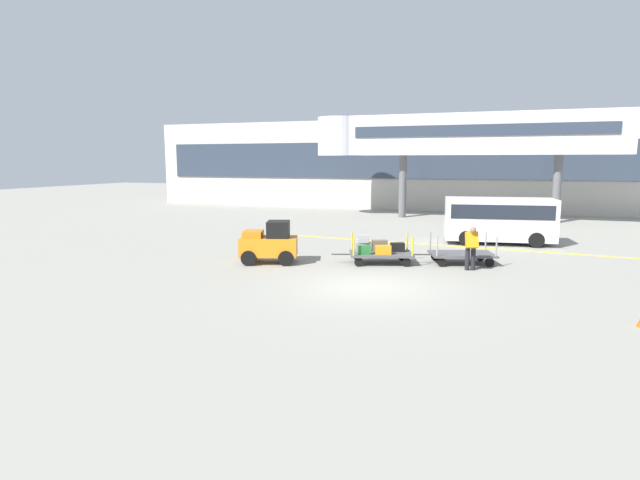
{
  "coord_description": "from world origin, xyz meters",
  "views": [
    {
      "loc": [
        3.84,
        -14.91,
        3.79
      ],
      "look_at": [
        -2.51,
        2.65,
        0.94
      ],
      "focal_mm": 29.11,
      "sensor_mm": 36.0,
      "label": 1
    }
  ],
  "objects": [
    {
      "name": "baggage_tug",
      "position": [
        -4.42,
        2.41,
        0.75
      ],
      "size": [
        2.34,
        1.78,
        1.58
      ],
      "color": "orange",
      "rests_on": "ground_plane"
    },
    {
      "name": "baggage_cart_lead",
      "position": [
        -0.59,
        3.8,
        0.48
      ],
      "size": [
        3.07,
        2.07,
        1.1
      ],
      "color": "#4C4C4F",
      "rests_on": "ground_plane"
    },
    {
      "name": "ground_plane",
      "position": [
        0.0,
        0.0,
        0.0
      ],
      "size": [
        120.0,
        120.0,
        0.0
      ],
      "primitive_type": "plane",
      "color": "gray"
    },
    {
      "name": "baggage_cart_middle",
      "position": [
        2.35,
        4.73,
        0.35
      ],
      "size": [
        3.07,
        2.07,
        1.1
      ],
      "color": "#4C4C4F",
      "rests_on": "ground_plane"
    },
    {
      "name": "terminal_building",
      "position": [
        0.0,
        25.98,
        3.49
      ],
      "size": [
        50.68,
        2.51,
        6.96
      ],
      "color": "#BCB7AD",
      "rests_on": "ground_plane"
    },
    {
      "name": "jet_bridge",
      "position": [
        0.19,
        19.99,
        5.4
      ],
      "size": [
        19.39,
        3.0,
        6.76
      ],
      "color": "silver",
      "rests_on": "ground_plane"
    },
    {
      "name": "shuttle_van",
      "position": [
        3.53,
        10.19,
        1.23
      ],
      "size": [
        5.03,
        2.6,
        2.1
      ],
      "color": "silver",
      "rests_on": "ground_plane"
    },
    {
      "name": "baggage_handler",
      "position": [
        2.75,
        3.57,
        0.87
      ],
      "size": [
        0.51,
        0.52,
        1.56
      ],
      "color": "black",
      "rests_on": "ground_plane"
    },
    {
      "name": "apron_lead_line",
      "position": [
        2.03,
        8.71,
        0.0
      ],
      "size": [
        18.97,
        1.85,
        0.01
      ],
      "primitive_type": "cube",
      "rotation": [
        0.0,
        0.0,
        -0.09
      ],
      "color": "yellow",
      "rests_on": "ground_plane"
    }
  ]
}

